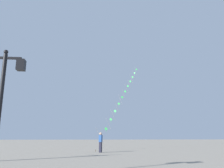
{
  "coord_description": "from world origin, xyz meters",
  "views": [
    {
      "loc": [
        -0.36,
        -0.5,
        1.37
      ],
      "look_at": [
        2.12,
        24.05,
        7.09
      ],
      "focal_mm": 36.25,
      "sensor_mm": 36.0,
      "label": 1
    }
  ],
  "objects": [
    {
      "name": "ground_plane",
      "position": [
        0.0,
        20.0,
        0.0
      ],
      "size": [
        160.0,
        160.0,
        0.0
      ],
      "primitive_type": "plane",
      "color": "gray"
    },
    {
      "name": "twin_lantern_lamp_post",
      "position": [
        -3.41,
        7.55,
        3.08
      ],
      "size": [
        1.42,
        0.28,
        4.43
      ],
      "color": "black",
      "rests_on": "ground_plane"
    },
    {
      "name": "kite_train",
      "position": [
        4.24,
        29.72,
        6.86
      ],
      "size": [
        7.79,
        16.6,
        13.24
      ],
      "color": "brown",
      "rests_on": "ground_plane"
    },
    {
      "name": "kite_flyer",
      "position": [
        0.7,
        19.9,
        0.9
      ],
      "size": [
        0.36,
        0.62,
        1.71
      ],
      "rotation": [
        0.0,
        0.0,
        1.22
      ],
      "color": "#1E1E2D",
      "rests_on": "ground_plane"
    }
  ]
}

